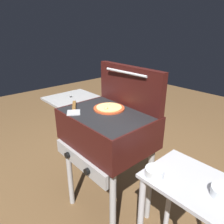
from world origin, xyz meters
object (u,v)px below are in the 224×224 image
Objects in this scene: prep_table at (186,210)px; topping_bowl_far at (154,172)px; grill at (106,130)px; spatula at (74,108)px; pizza_cheese at (109,108)px; topping_bowl_near at (223,193)px.

topping_bowl_far reaches higher than prep_table.
topping_bowl_far is (0.53, -0.11, -0.00)m from grill.
topping_bowl_far is at bearing 1.66° from spatula.
grill reaches higher than topping_bowl_far.
grill is at bearing 33.73° from spatula.
grill is 9.67× the size of topping_bowl_far.
prep_table is 7.38× the size of topping_bowl_far.
topping_bowl_far is at bearing -141.75° from prep_table.
pizza_cheese is 2.12× the size of topping_bowl_near.
pizza_cheese is 2.28× the size of topping_bowl_far.
topping_bowl_far is at bearing -158.75° from topping_bowl_near.
grill is 0.54m from topping_bowl_far.
topping_bowl_near is at bearing -3.58° from pizza_cheese.
spatula is 0.34× the size of prep_table.
topping_bowl_far is at bearing -16.95° from pizza_cheese.
topping_bowl_far is (0.73, 0.02, -0.15)m from spatula.
grill is 0.17m from pizza_cheese.
spatula is (-0.20, -0.13, 0.15)m from grill.
topping_bowl_near is at bearing 21.25° from topping_bowl_far.
topping_bowl_far is at bearing -12.01° from grill.
pizza_cheese is at bearing 48.08° from spatula.
grill is 4.24× the size of pizza_cheese.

